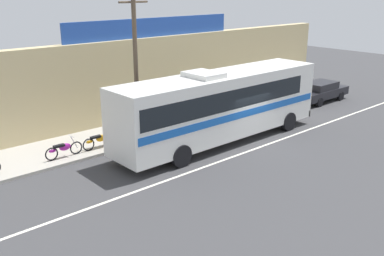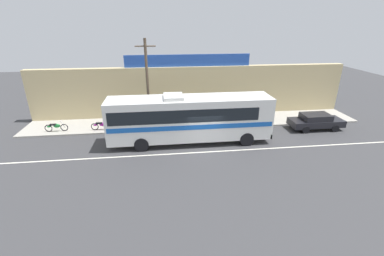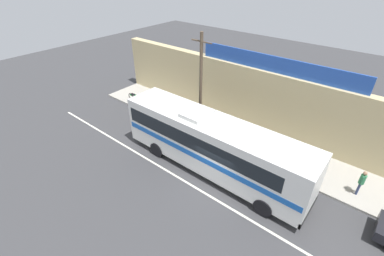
{
  "view_description": "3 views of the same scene",
  "coord_description": "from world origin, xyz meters",
  "px_view_note": "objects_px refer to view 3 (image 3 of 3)",
  "views": [
    {
      "loc": [
        -16.2,
        -13.89,
        7.67
      ],
      "look_at": [
        -2.67,
        1.38,
        1.04
      ],
      "focal_mm": 40.98,
      "sensor_mm": 36.0,
      "label": 1
    },
    {
      "loc": [
        -3.07,
        -17.53,
        8.8
      ],
      "look_at": [
        -0.76,
        1.4,
        1.02
      ],
      "focal_mm": 24.75,
      "sensor_mm": 36.0,
      "label": 2
    },
    {
      "loc": [
        6.25,
        -9.63,
        11.42
      ],
      "look_at": [
        -3.04,
        1.72,
        1.98
      ],
      "focal_mm": 24.84,
      "sensor_mm": 36.0,
      "label": 3
    }
  ],
  "objects_px": {
    "utility_pole": "(201,85)",
    "motorcycle_black": "(163,110)",
    "intercity_bus": "(211,142)",
    "pedestrian_by_curb": "(362,181)",
    "motorcycle_orange": "(135,97)",
    "motorcycle_blue": "(180,117)"
  },
  "relations": [
    {
      "from": "utility_pole",
      "to": "motorcycle_black",
      "type": "xyz_separation_m",
      "value": [
        -4.07,
        0.15,
        -3.42
      ]
    },
    {
      "from": "intercity_bus",
      "to": "pedestrian_by_curb",
      "type": "bearing_deg",
      "value": 23.87
    },
    {
      "from": "intercity_bus",
      "to": "motorcycle_orange",
      "type": "bearing_deg",
      "value": 164.12
    },
    {
      "from": "utility_pole",
      "to": "motorcycle_orange",
      "type": "bearing_deg",
      "value": 178.15
    },
    {
      "from": "motorcycle_blue",
      "to": "motorcycle_orange",
      "type": "bearing_deg",
      "value": 178.77
    },
    {
      "from": "motorcycle_orange",
      "to": "pedestrian_by_curb",
      "type": "relative_size",
      "value": 1.17
    },
    {
      "from": "intercity_bus",
      "to": "utility_pole",
      "type": "bearing_deg",
      "value": 137.02
    },
    {
      "from": "utility_pole",
      "to": "motorcycle_black",
      "type": "distance_m",
      "value": 5.32
    },
    {
      "from": "motorcycle_black",
      "to": "pedestrian_by_curb",
      "type": "distance_m",
      "value": 14.88
    },
    {
      "from": "intercity_bus",
      "to": "utility_pole",
      "type": "relative_size",
      "value": 1.65
    },
    {
      "from": "motorcycle_orange",
      "to": "utility_pole",
      "type": "bearing_deg",
      "value": -1.85
    },
    {
      "from": "motorcycle_orange",
      "to": "intercity_bus",
      "type": "bearing_deg",
      "value": -15.88
    },
    {
      "from": "utility_pole",
      "to": "motorcycle_black",
      "type": "relative_size",
      "value": 4.05
    },
    {
      "from": "motorcycle_orange",
      "to": "pedestrian_by_curb",
      "type": "height_order",
      "value": "pedestrian_by_curb"
    },
    {
      "from": "motorcycle_black",
      "to": "utility_pole",
      "type": "bearing_deg",
      "value": -2.06
    },
    {
      "from": "motorcycle_blue",
      "to": "intercity_bus",
      "type": "bearing_deg",
      "value": -29.54
    },
    {
      "from": "motorcycle_orange",
      "to": "motorcycle_black",
      "type": "bearing_deg",
      "value": -1.63
    },
    {
      "from": "motorcycle_black",
      "to": "motorcycle_orange",
      "type": "xyz_separation_m",
      "value": [
        -3.74,
        0.11,
        0.0
      ]
    },
    {
      "from": "motorcycle_blue",
      "to": "pedestrian_by_curb",
      "type": "relative_size",
      "value": 1.17
    },
    {
      "from": "motorcycle_blue",
      "to": "pedestrian_by_curb",
      "type": "distance_m",
      "value": 13.01
    },
    {
      "from": "motorcycle_black",
      "to": "motorcycle_blue",
      "type": "distance_m",
      "value": 1.88
    },
    {
      "from": "utility_pole",
      "to": "motorcycle_orange",
      "type": "xyz_separation_m",
      "value": [
        -7.82,
        0.25,
        -3.42
      ]
    }
  ]
}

